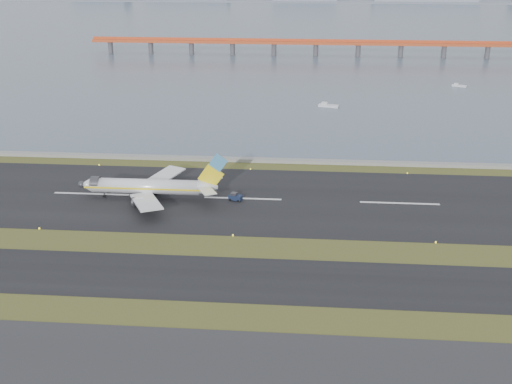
# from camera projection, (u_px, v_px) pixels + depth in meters

# --- Properties ---
(ground) EXTENTS (1000.00, 1000.00, 0.00)m
(ground) POSITION_uv_depth(u_px,v_px,m) (229.00, 251.00, 137.63)
(ground) COLOR #3A4C1B
(ground) RESTS_ON ground
(taxiway_strip) EXTENTS (1000.00, 18.00, 0.10)m
(taxiway_strip) POSITION_uv_depth(u_px,v_px,m) (222.00, 278.00, 126.48)
(taxiway_strip) COLOR black
(taxiway_strip) RESTS_ON ground
(runway_strip) EXTENTS (1000.00, 45.00, 0.10)m
(runway_strip) POSITION_uv_depth(u_px,v_px,m) (243.00, 199.00, 165.43)
(runway_strip) COLOR black
(runway_strip) RESTS_ON ground
(seawall) EXTENTS (1000.00, 2.50, 1.00)m
(seawall) POSITION_uv_depth(u_px,v_px,m) (253.00, 160.00, 193.08)
(seawall) COLOR gray
(seawall) RESTS_ON ground
(bay_water) EXTENTS (1400.00, 800.00, 1.30)m
(bay_water) POSITION_uv_depth(u_px,v_px,m) (291.00, 16.00, 564.18)
(bay_water) COLOR #4A5869
(bay_water) RESTS_ON ground
(red_pier) EXTENTS (260.00, 5.00, 10.20)m
(red_pier) POSITION_uv_depth(u_px,v_px,m) (316.00, 43.00, 365.28)
(red_pier) COLOR #BF4720
(red_pier) RESTS_ON ground
(airliner) EXTENTS (38.52, 32.89, 12.80)m
(airliner) POSITION_uv_depth(u_px,v_px,m) (151.00, 187.00, 163.96)
(airliner) COLOR white
(airliner) RESTS_ON ground
(pushback_tug) EXTENTS (3.71, 2.80, 2.11)m
(pushback_tug) POSITION_uv_depth(u_px,v_px,m) (235.00, 197.00, 163.89)
(pushback_tug) COLOR #15203B
(pushback_tug) RESTS_ON ground
(workboat_near) EXTENTS (8.40, 4.56, 1.95)m
(workboat_near) POSITION_uv_depth(u_px,v_px,m) (328.00, 105.00, 256.00)
(workboat_near) COLOR silver
(workboat_near) RESTS_ON ground
(workboat_far) EXTENTS (6.68, 4.30, 1.55)m
(workboat_far) POSITION_uv_depth(u_px,v_px,m) (459.00, 86.00, 291.46)
(workboat_far) COLOR silver
(workboat_far) RESTS_ON ground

